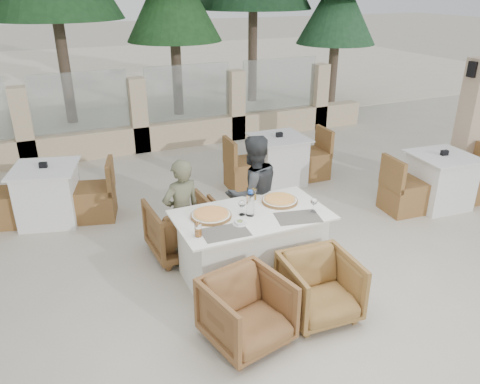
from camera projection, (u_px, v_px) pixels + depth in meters
name	position (u px, v px, depth m)	size (l,w,h in m)	color
ground	(244.00, 282.00, 5.08)	(80.00, 80.00, 0.00)	beige
sand_patch	(82.00, 74.00, 16.75)	(30.00, 16.00, 0.01)	beige
perimeter_wall_far	(138.00, 110.00, 8.76)	(10.00, 0.34, 1.60)	beige
lantern_pillar	(469.00, 126.00, 7.07)	(0.34, 0.34, 2.00)	tan
pine_centre	(173.00, 6.00, 10.63)	(2.20, 2.20, 5.00)	#224F22
pine_far_right	(337.00, 15.00, 11.63)	(1.98, 1.98, 4.50)	#24512D
dining_table	(251.00, 246.00, 5.02)	(1.60, 0.90, 0.77)	white
placemat_near_left	(225.00, 232.00, 4.50)	(0.45, 0.30, 0.00)	#5F5A51
placemat_near_right	(298.00, 217.00, 4.79)	(0.45, 0.30, 0.00)	#5D5850
pizza_left	(211.00, 215.00, 4.79)	(0.42, 0.42, 0.05)	orange
pizza_right	(280.00, 200.00, 5.12)	(0.40, 0.40, 0.05)	orange
water_bottle	(250.00, 203.00, 4.78)	(0.08, 0.08, 0.28)	#A1C3D4
wine_glass_centre	(242.00, 207.00, 4.81)	(0.08, 0.08, 0.18)	white
wine_glass_corner	(314.00, 204.00, 4.87)	(0.08, 0.08, 0.18)	white
beer_glass_left	(198.00, 230.00, 4.41)	(0.07, 0.07, 0.14)	orange
beer_glass_right	(253.00, 194.00, 5.17)	(0.06, 0.06, 0.13)	gold
olive_dish	(240.00, 222.00, 4.65)	(0.11, 0.11, 0.04)	silver
armchair_far_left	(181.00, 228.00, 5.50)	(0.71, 0.74, 0.67)	brown
armchair_far_right	(239.00, 219.00, 5.82)	(0.62, 0.64, 0.58)	#905E34
armchair_near_left	(247.00, 312.00, 4.13)	(0.67, 0.69, 0.63)	brown
armchair_near_right	(320.00, 288.00, 4.46)	(0.66, 0.68, 0.62)	olive
diner_left	(182.00, 213.00, 5.20)	(0.46, 0.30, 1.26)	#5A5A42
diner_right	(253.00, 193.00, 5.50)	(0.69, 0.54, 1.42)	#35373A
bg_table_a	(49.00, 194.00, 6.26)	(1.64, 0.82, 0.77)	white
bg_table_b	(278.00, 160.00, 7.49)	(1.64, 0.82, 0.77)	silver
bg_table_c	(439.00, 180.00, 6.70)	(1.64, 0.82, 0.77)	silver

